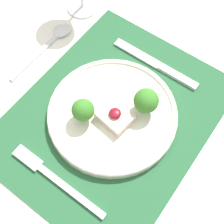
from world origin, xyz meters
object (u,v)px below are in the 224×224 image
(dinner_plate, at_px, (113,113))
(spoon, at_px, (54,39))
(fork, at_px, (52,176))
(knife, at_px, (160,67))

(dinner_plate, height_order, spoon, dinner_plate)
(dinner_plate, relative_size, spoon, 1.34)
(spoon, bearing_deg, dinner_plate, -112.37)
(dinner_plate, distance_m, fork, 0.17)
(fork, xyz_separation_m, spoon, (0.25, 0.21, -0.00))
(dinner_plate, xyz_separation_m, spoon, (0.08, 0.23, -0.01))
(fork, xyz_separation_m, knife, (0.33, -0.03, 0.00))
(dinner_plate, xyz_separation_m, fork, (-0.17, 0.02, -0.01))
(knife, xyz_separation_m, spoon, (-0.08, 0.24, -0.00))
(fork, height_order, spoon, spoon)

